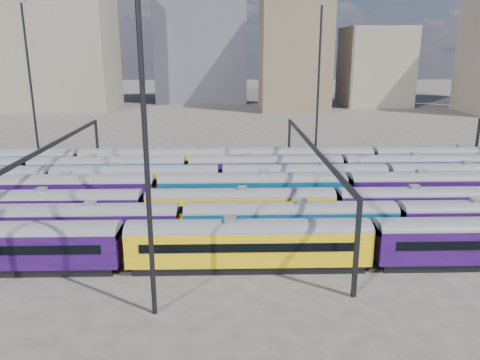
{
  "coord_description": "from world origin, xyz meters",
  "views": [
    {
      "loc": [
        0.4,
        -52.16,
        18.4
      ],
      "look_at": [
        1.82,
        2.95,
        3.0
      ],
      "focal_mm": 35.0,
      "sensor_mm": 36.0,
      "label": 1
    }
  ],
  "objects": [
    {
      "name": "mast_3",
      "position": [
        15.0,
        24.0,
        13.97
      ],
      "size": [
        1.4,
        0.5,
        25.6
      ],
      "color": "black",
      "rests_on": "ground"
    },
    {
      "name": "rake_1",
      "position": [
        16.74,
        -10.0,
        2.69
      ],
      "size": [
        124.72,
        3.04,
        5.12
      ],
      "color": "black",
      "rests_on": "ground"
    },
    {
      "name": "ground",
      "position": [
        0.0,
        0.0,
        0.0
      ],
      "size": [
        500.0,
        500.0,
        0.0
      ],
      "primitive_type": "plane",
      "color": "#3C3733",
      "rests_on": "ground"
    },
    {
      "name": "gantry_1",
      "position": [
        -20.0,
        0.0,
        6.79
      ],
      "size": [
        0.35,
        40.35,
        8.03
      ],
      "color": "black",
      "rests_on": "ground"
    },
    {
      "name": "mast_1",
      "position": [
        -30.0,
        22.0,
        13.97
      ],
      "size": [
        1.4,
        0.5,
        25.6
      ],
      "color": "black",
      "rests_on": "ground"
    },
    {
      "name": "rake_4",
      "position": [
        -11.25,
        5.0,
        2.74
      ],
      "size": [
        105.88,
        3.1,
        5.23
      ],
      "color": "black",
      "rests_on": "ground"
    },
    {
      "name": "rake_2",
      "position": [
        -18.79,
        -5.0,
        2.63
      ],
      "size": [
        101.7,
        2.98,
        5.01
      ],
      "color": "black",
      "rests_on": "ground"
    },
    {
      "name": "gantry_2",
      "position": [
        10.0,
        0.0,
        6.79
      ],
      "size": [
        0.35,
        40.35,
        8.03
      ],
      "color": "black",
      "rests_on": "ground"
    },
    {
      "name": "rake_6",
      "position": [
        -10.65,
        15.0,
        2.8
      ],
      "size": [
        151.27,
        3.16,
        5.33
      ],
      "color": "black",
      "rests_on": "ground"
    },
    {
      "name": "rake_5",
      "position": [
        5.49,
        10.0,
        2.76
      ],
      "size": [
        149.53,
        3.12,
        5.26
      ],
      "color": "black",
      "rests_on": "ground"
    },
    {
      "name": "mast_2",
      "position": [
        -5.0,
        -22.0,
        13.97
      ],
      "size": [
        1.4,
        0.5,
        25.6
      ],
      "color": "black",
      "rests_on": "ground"
    },
    {
      "name": "rake_3",
      "position": [
        3.21,
        0.0,
        2.87
      ],
      "size": [
        110.65,
        3.24,
        5.47
      ],
      "color": "black",
      "rests_on": "ground"
    }
  ]
}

